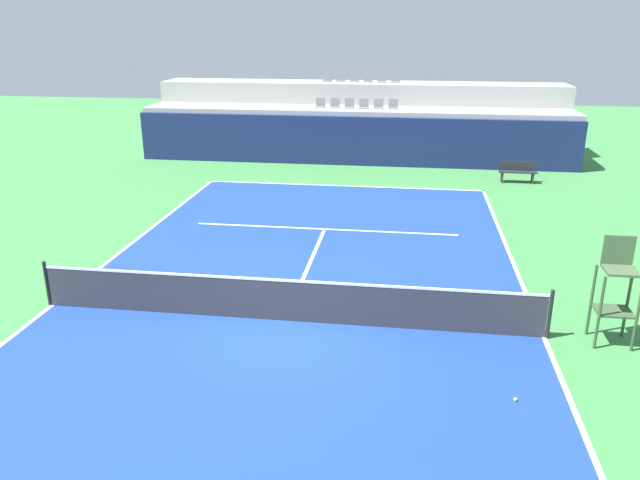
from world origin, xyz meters
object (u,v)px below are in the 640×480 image
player_bench (518,170)px  umpire_chair (616,288)px  tennis_ball_1 (515,399)px  tennis_net (284,300)px

player_bench → umpire_chair: bearing=-91.0°
tennis_ball_1 → umpire_chair: bearing=48.7°
player_bench → tennis_ball_1: (-2.42, -16.01, -0.46)m
umpire_chair → player_bench: (0.23, 13.52, -0.68)m
tennis_net → tennis_ball_1: size_ratio=167.88×
tennis_ball_1 → tennis_net: bearing=151.7°
umpire_chair → tennis_ball_1: bearing=-131.3°
umpire_chair → tennis_net: bearing=-179.5°
tennis_net → tennis_ball_1: bearing=-28.3°
tennis_net → player_bench: tennis_net is taller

